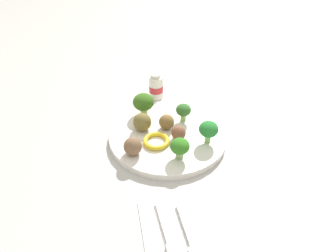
% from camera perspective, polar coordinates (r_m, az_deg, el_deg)
% --- Properties ---
extents(ground_plane, '(4.00, 4.00, 0.00)m').
position_cam_1_polar(ground_plane, '(0.75, 0.00, -2.20)').
color(ground_plane, '#B2B2AD').
extents(plate, '(0.28, 0.28, 0.02)m').
position_cam_1_polar(plate, '(0.74, 0.00, -1.73)').
color(plate, white).
rests_on(plate, ground_plane).
extents(broccoli_floret_near_rim, '(0.04, 0.04, 0.05)m').
position_cam_1_polar(broccoli_floret_near_rim, '(0.70, 7.52, -0.66)').
color(broccoli_floret_near_rim, '#8DD069').
rests_on(broccoli_floret_near_rim, plate).
extents(broccoli_floret_front_left, '(0.04, 0.04, 0.05)m').
position_cam_1_polar(broccoli_floret_front_left, '(0.76, 2.87, 2.88)').
color(broccoli_floret_front_left, '#9DD073').
rests_on(broccoli_floret_front_left, plate).
extents(broccoli_floret_back_right, '(0.04, 0.04, 0.05)m').
position_cam_1_polar(broccoli_floret_back_right, '(0.65, 2.21, -3.85)').
color(broccoli_floret_back_right, '#97BA76').
rests_on(broccoli_floret_back_right, plate).
extents(broccoli_floret_far_rim, '(0.05, 0.05, 0.06)m').
position_cam_1_polar(broccoli_floret_far_rim, '(0.78, -4.56, 4.37)').
color(broccoli_floret_far_rim, '#A0BA68').
rests_on(broccoli_floret_far_rim, plate).
extents(meatball_back_right, '(0.04, 0.04, 0.04)m').
position_cam_1_polar(meatball_back_right, '(0.74, -4.79, 0.75)').
color(meatball_back_right, brown).
rests_on(meatball_back_right, plate).
extents(meatball_far_rim, '(0.03, 0.03, 0.03)m').
position_cam_1_polar(meatball_far_rim, '(0.71, 1.96, -1.29)').
color(meatball_far_rim, brown).
rests_on(meatball_far_rim, plate).
extents(meatball_back_left, '(0.04, 0.04, 0.04)m').
position_cam_1_polar(meatball_back_left, '(0.74, -0.24, 0.76)').
color(meatball_back_left, brown).
rests_on(meatball_back_left, plate).
extents(meatball_near_rim, '(0.04, 0.04, 0.04)m').
position_cam_1_polar(meatball_near_rim, '(0.67, -6.52, -3.73)').
color(meatball_near_rim, brown).
rests_on(meatball_near_rim, plate).
extents(pepper_ring_front_right, '(0.08, 0.08, 0.01)m').
position_cam_1_polar(pepper_ring_front_right, '(0.70, -2.18, -2.77)').
color(pepper_ring_front_right, yellow).
rests_on(pepper_ring_front_right, plate).
extents(napkin, '(0.17, 0.12, 0.01)m').
position_cam_1_polar(napkin, '(0.56, 1.87, -19.40)').
color(napkin, white).
rests_on(napkin, ground_plane).
extents(fork, '(0.12, 0.03, 0.01)m').
position_cam_1_polar(fork, '(0.56, 4.02, -19.41)').
color(fork, silver).
rests_on(fork, napkin).
extents(knife, '(0.15, 0.03, 0.01)m').
position_cam_1_polar(knife, '(0.55, 0.17, -20.03)').
color(knife, white).
rests_on(knife, napkin).
extents(yogurt_bottle, '(0.04, 0.04, 0.07)m').
position_cam_1_polar(yogurt_bottle, '(0.88, -2.10, 7.23)').
color(yogurt_bottle, white).
rests_on(yogurt_bottle, ground_plane).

